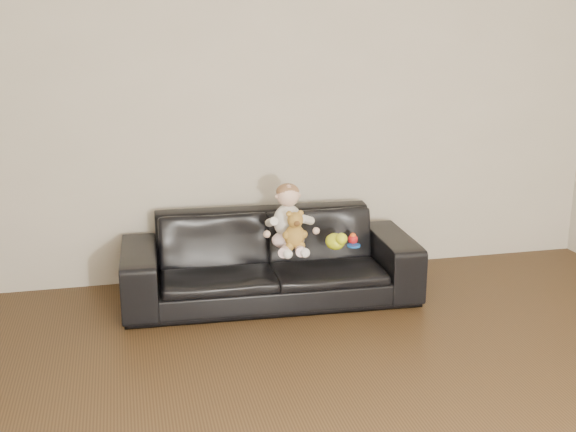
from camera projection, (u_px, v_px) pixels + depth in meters
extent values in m
plane|color=beige|center=(268.00, 96.00, 5.03)|extent=(5.00, 0.00, 5.00)
imported|color=black|center=(270.00, 258.00, 4.81)|extent=(1.97, 0.84, 0.57)
ellipsoid|color=#FBD4D7|center=(288.00, 240.00, 4.70)|extent=(0.26, 0.24, 0.12)
ellipsoid|color=white|center=(288.00, 221.00, 4.68)|extent=(0.23, 0.20, 0.22)
sphere|color=beige|center=(288.00, 195.00, 4.62)|extent=(0.18, 0.18, 0.15)
ellipsoid|color=#8C603F|center=(288.00, 192.00, 4.63)|extent=(0.19, 0.19, 0.10)
cylinder|color=#FBD4D7|center=(286.00, 249.00, 4.57)|extent=(0.12, 0.19, 0.07)
cylinder|color=#FBD4D7|center=(300.00, 248.00, 4.59)|extent=(0.12, 0.19, 0.07)
sphere|color=white|center=(288.00, 254.00, 4.48)|extent=(0.08, 0.08, 0.06)
sphere|color=white|center=(305.00, 253.00, 4.50)|extent=(0.08, 0.08, 0.06)
cylinder|color=white|center=(272.00, 222.00, 4.61)|extent=(0.10, 0.16, 0.10)
cylinder|color=white|center=(307.00, 220.00, 4.66)|extent=(0.10, 0.16, 0.10)
ellipsoid|color=olive|center=(295.00, 236.00, 4.56)|extent=(0.15, 0.13, 0.15)
sphere|color=olive|center=(295.00, 220.00, 4.51)|extent=(0.12, 0.12, 0.10)
sphere|color=olive|center=(289.00, 214.00, 4.51)|extent=(0.05, 0.05, 0.04)
sphere|color=olive|center=(300.00, 213.00, 4.52)|extent=(0.05, 0.05, 0.04)
sphere|color=#593819|center=(297.00, 224.00, 4.48)|extent=(0.05, 0.05, 0.04)
ellipsoid|color=#D2E41A|center=(335.00, 242.00, 4.69)|extent=(0.13, 0.16, 0.11)
sphere|color=red|center=(353.00, 239.00, 4.80)|extent=(0.09, 0.09, 0.07)
cylinder|color=blue|center=(354.00, 246.00, 4.76)|extent=(0.09, 0.09, 0.01)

